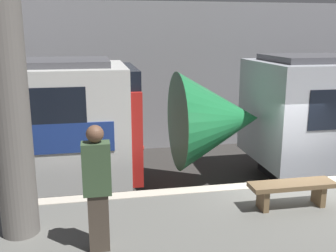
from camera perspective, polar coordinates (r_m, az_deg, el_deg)
The scene contains 5 objects.
ground_plane at distance 9.07m, azimuth 17.42°, elevation -14.12°, with size 120.00×120.00×0.00m, color #33302D.
station_rear_barrier at distance 14.20m, azimuth 5.68°, elevation 7.20°, with size 50.00×0.15×5.10m.
support_pillar_near at distance 6.01m, azimuth -21.82°, elevation 0.75°, with size 0.55×0.55×3.50m.
person_walking at distance 5.46m, azimuth -10.24°, elevation -8.45°, with size 0.38×0.24×1.79m.
platform_bench at distance 7.19m, azimuth 17.52°, elevation -8.67°, with size 1.50×0.40×0.45m.
Camera 1 is at (-4.03, -6.99, 4.14)m, focal length 42.00 mm.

